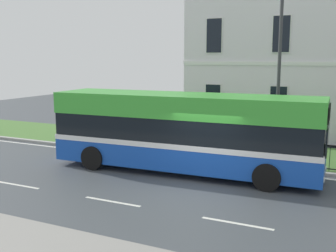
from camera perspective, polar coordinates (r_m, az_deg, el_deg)
The scene contains 5 objects.
ground_plane at distance 14.44m, azimuth 4.83°, elevation -8.49°, with size 60.00×56.00×0.18m.
georgian_townhouse at distance 26.21m, azimuth 21.51°, elevation 14.73°, with size 14.64×9.07×13.92m.
iron_verge_railing at distance 16.98m, azimuth 17.95°, elevation -3.95°, with size 12.29×0.04×0.97m.
single_decker_bus at distance 15.85m, azimuth 2.21°, elevation -0.75°, with size 10.60×2.91×3.07m.
street_lamp_post at distance 17.38m, azimuth 15.41°, elevation 9.17°, with size 0.36×0.24×7.63m.
Camera 1 is at (4.74, -12.03, 4.43)m, focal length 43.37 mm.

